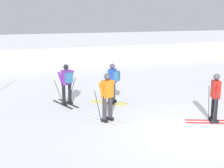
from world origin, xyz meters
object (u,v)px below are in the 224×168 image
Objects in this scene: skier_purple at (67,83)px; skier_red at (215,97)px; skier_blue at (113,81)px; skier_orange at (107,96)px.

skier_purple is 1.00× the size of skier_red.
skier_purple is at bearing 165.43° from skier_blue.
skier_purple is at bearing 136.70° from skier_red.
skier_orange is at bearing 156.77° from skier_red.
skier_purple is 5.75m from skier_red.
skier_orange is 3.68m from skier_red.
skier_blue is 1.00× the size of skier_orange.
skier_purple is at bearing 107.81° from skier_orange.
skier_blue and skier_red have the same top height.
skier_orange is at bearing -72.19° from skier_purple.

